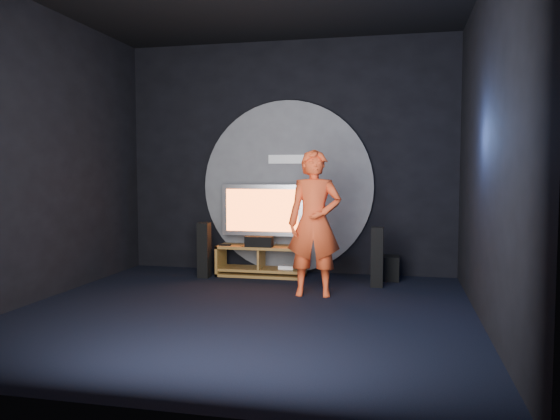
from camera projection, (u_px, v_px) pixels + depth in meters
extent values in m
plane|color=black|center=(242.00, 312.00, 5.97)|extent=(5.00, 5.00, 0.00)
cube|color=black|center=(288.00, 157.00, 8.28)|extent=(5.00, 0.04, 3.50)
cube|color=black|center=(128.00, 137.00, 3.41)|extent=(5.00, 0.04, 3.50)
cube|color=black|center=(36.00, 153.00, 6.38)|extent=(0.04, 5.00, 3.50)
cube|color=black|center=(488.00, 149.00, 5.31)|extent=(0.04, 5.00, 3.50)
cylinder|color=#515156|center=(287.00, 187.00, 8.26)|extent=(2.60, 0.08, 2.60)
cube|color=white|center=(287.00, 159.00, 8.18)|extent=(0.55, 0.03, 0.13)
cube|color=olive|center=(261.00, 247.00, 8.00)|extent=(1.29, 0.45, 0.04)
cube|color=olive|center=(261.00, 269.00, 8.02)|extent=(1.25, 0.42, 0.04)
cube|color=olive|center=(221.00, 259.00, 8.15)|extent=(0.04, 0.45, 0.45)
cube|color=olive|center=(303.00, 262.00, 7.88)|extent=(0.04, 0.45, 0.45)
cube|color=olive|center=(261.00, 258.00, 8.01)|extent=(0.03, 0.40, 0.29)
cube|color=olive|center=(261.00, 275.00, 8.03)|extent=(1.29, 0.45, 0.04)
cube|color=white|center=(287.00, 267.00, 7.94)|extent=(0.22, 0.16, 0.05)
cube|color=#BCBBC3|center=(262.00, 244.00, 8.07)|extent=(0.36, 0.22, 0.04)
cylinder|color=#BCBBC3|center=(262.00, 239.00, 8.06)|extent=(0.07, 0.07, 0.10)
cube|color=#BCBBC3|center=(262.00, 210.00, 8.03)|extent=(1.22, 0.06, 0.75)
cube|color=orange|center=(262.00, 210.00, 8.00)|extent=(1.09, 0.01, 0.62)
cube|color=black|center=(259.00, 242.00, 7.87)|extent=(0.40, 0.15, 0.15)
cube|color=black|center=(225.00, 245.00, 7.99)|extent=(0.18, 0.05, 0.02)
cube|color=black|center=(204.00, 250.00, 7.89)|extent=(0.16, 0.18, 0.80)
cube|color=black|center=(377.00, 257.00, 7.25)|extent=(0.16, 0.18, 0.80)
cube|color=black|center=(388.00, 268.00, 7.71)|extent=(0.31, 0.31, 0.34)
imported|color=#E1461E|center=(314.00, 223.00, 6.71)|extent=(0.70, 0.49, 1.80)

